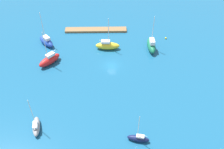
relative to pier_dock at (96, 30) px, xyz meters
The scene contains 9 objects.
water 20.35m from the pier_dock, 105.24° to the left, with size 160.00×160.00×0.00m, color #19567F.
pier_dock is the anchor object (origin of this frame).
sailboat_red_near_pier 22.67m from the pier_dock, 53.76° to the left, with size 6.82×7.17×11.36m.
sailboat_blue_along_channel 18.18m from the pier_dock, 26.92° to the left, with size 6.66×7.17×11.63m.
sailboat_navy_far_south 47.01m from the pier_dock, 103.31° to the left, with size 5.13×2.39×8.49m.
sailboat_green_lone_south 21.66m from the pier_dock, 147.86° to the left, with size 2.55×7.95×11.60m.
sailboat_gray_off_beacon 43.98m from the pier_dock, 73.50° to the left, with size 2.65×5.74×9.63m.
sailboat_yellow_far_north 11.85m from the pier_dock, 110.51° to the left, with size 7.83×2.93×11.02m.
mooring_buoy_yellow 24.89m from the pier_dock, 166.82° to the left, with size 0.62×0.62×0.62m, color yellow.
Camera 1 is at (0.93, 56.77, 47.96)m, focal length 39.44 mm.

